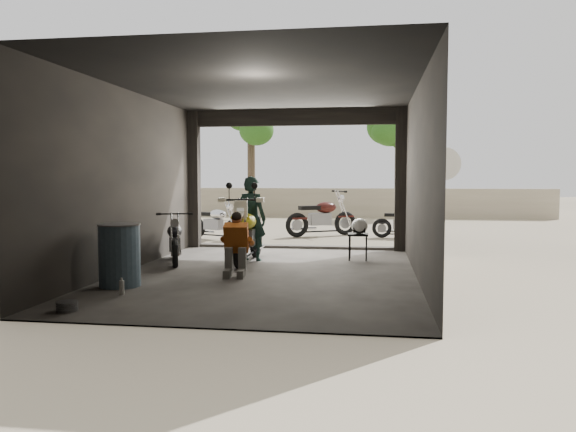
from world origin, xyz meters
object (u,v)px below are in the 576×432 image
(oil_drum, at_px, (120,256))
(helmet, at_px, (360,226))
(sign_post, at_px, (444,180))
(stool, at_px, (358,237))
(outside_bike_a, at_px, (215,220))
(outside_bike_b, at_px, (322,214))
(main_bike, at_px, (248,230))
(mechanic, at_px, (236,246))
(rider, at_px, (251,219))
(left_bike, at_px, (175,237))
(outside_bike_c, at_px, (404,220))

(oil_drum, bearing_deg, helmet, 42.47)
(sign_post, bearing_deg, stool, -110.00)
(outside_bike_a, distance_m, outside_bike_b, 3.02)
(helmet, bearing_deg, main_bike, -170.55)
(main_bike, distance_m, stool, 2.19)
(mechanic, bearing_deg, rider, 87.08)
(outside_bike_a, relative_size, sign_post, 0.67)
(left_bike, bearing_deg, sign_post, 13.01)
(outside_bike_c, bearing_deg, sign_post, -148.70)
(mechanic, bearing_deg, sign_post, 44.37)
(mechanic, xyz_separation_m, oil_drum, (-1.51, -1.15, -0.04))
(left_bike, relative_size, outside_bike_a, 0.94)
(outside_bike_b, height_order, mechanic, outside_bike_b)
(helmet, relative_size, oil_drum, 0.35)
(left_bike, relative_size, sign_post, 0.63)
(outside_bike_b, bearing_deg, sign_post, -151.17)
(outside_bike_c, relative_size, oil_drum, 1.56)
(outside_bike_a, distance_m, sign_post, 5.97)
(helmet, xyz_separation_m, sign_post, (1.94, 2.77, 0.91))
(left_bike, bearing_deg, stool, -6.41)
(main_bike, relative_size, left_bike, 1.30)
(outside_bike_c, xyz_separation_m, sign_post, (0.84, -1.59, 1.10))
(helmet, distance_m, sign_post, 3.50)
(outside_bike_a, relative_size, outside_bike_b, 0.83)
(outside_bike_a, bearing_deg, outside_bike_c, -54.60)
(left_bike, distance_m, outside_bike_a, 4.14)
(main_bike, xyz_separation_m, outside_bike_b, (0.97, 5.11, -0.01))
(mechanic, relative_size, oil_drum, 1.09)
(left_bike, bearing_deg, main_bike, -9.36)
(main_bike, relative_size, outside_bike_c, 1.31)
(stool, bearing_deg, outside_bike_b, 104.14)
(rider, distance_m, mechanic, 1.77)
(rider, bearing_deg, outside_bike_b, -86.66)
(outside_bike_c, height_order, mechanic, mechanic)
(outside_bike_b, height_order, outside_bike_c, outside_bike_b)
(outside_bike_a, distance_m, oil_drum, 6.52)
(oil_drum, bearing_deg, outside_bike_b, 73.11)
(outside_bike_b, bearing_deg, left_bike, 124.94)
(left_bike, xyz_separation_m, outside_bike_a, (-0.39, 4.12, 0.03))
(outside_bike_b, bearing_deg, main_bike, 137.91)
(rider, distance_m, stool, 2.15)
(stool, height_order, helmet, helmet)
(mechanic, xyz_separation_m, helmet, (2.01, 2.07, 0.18))
(outside_bike_a, height_order, sign_post, sign_post)
(outside_bike_b, bearing_deg, helmet, 162.97)
(main_bike, bearing_deg, helmet, 14.55)
(main_bike, height_order, outside_bike_c, main_bike)
(main_bike, xyz_separation_m, stool, (2.10, 0.60, -0.18))
(outside_bike_b, bearing_deg, oil_drum, 131.72)
(outside_bike_c, xyz_separation_m, mechanic, (-3.11, -6.43, 0.02))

